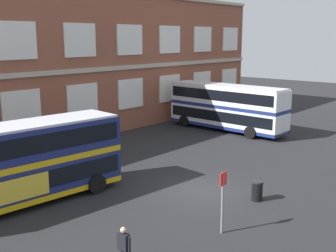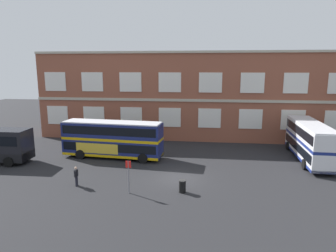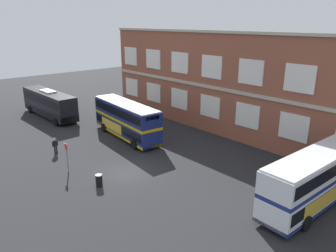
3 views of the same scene
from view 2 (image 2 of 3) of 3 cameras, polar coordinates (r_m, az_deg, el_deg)
ground_plane at (r=29.82m, az=2.30°, el=-8.47°), size 120.00×120.00×0.00m
brick_terminal_building at (r=44.18m, az=7.84°, el=5.63°), size 47.72×8.19×11.99m
double_decker_near at (r=34.08m, az=-10.38°, el=-2.38°), size 11.19×3.60×4.07m
double_decker_middle at (r=36.04m, az=25.10°, el=-2.52°), size 3.13×11.08×4.07m
waiting_passenger at (r=27.15m, az=-16.86°, el=-8.88°), size 0.28×0.64×1.70m
bus_stand_flag at (r=24.54m, az=-7.43°, el=-8.89°), size 0.44×0.10×2.70m
station_litter_bin at (r=24.93m, az=2.72°, el=-11.23°), size 0.60×0.60×1.03m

